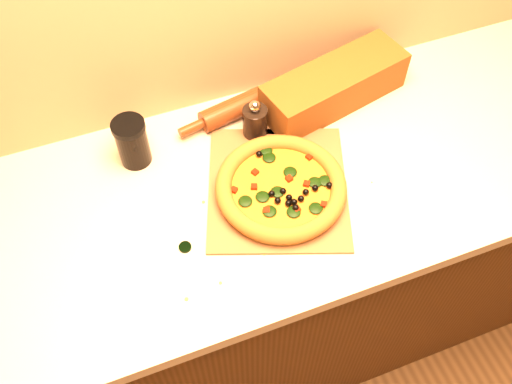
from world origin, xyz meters
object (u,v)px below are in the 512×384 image
Objects in this scene: dark_jar at (132,142)px; pizza_peel at (277,182)px; rolling_pin at (251,101)px; pizza at (281,187)px; pepper_grinder at (255,121)px.

pizza_peel is at bearing -32.76° from dark_jar.
dark_jar reaches higher than pizza_peel.
rolling_pin is (0.03, 0.26, 0.03)m from pizza_peel.
pizza is 2.62× the size of pepper_grinder.
dark_jar reaches higher than pizza.
dark_jar is at bearing -169.68° from rolling_pin.
pizza_peel is 0.26m from rolling_pin.
rolling_pin reaches higher than pizza.
pizza is 0.21m from pepper_grinder.
pizza is at bearing -92.83° from pepper_grinder.
pepper_grinder reaches higher than pizza_peel.
pizza is at bearing -37.51° from dark_jar.
dark_jar is at bearing 174.78° from pepper_grinder.
rolling_pin reaches higher than pizza_peel.
rolling_pin is 3.21× the size of dark_jar.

